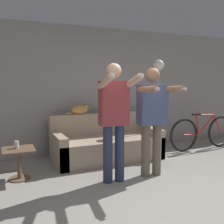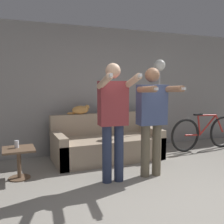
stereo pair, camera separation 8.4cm
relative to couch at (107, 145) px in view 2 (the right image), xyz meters
The scene contains 10 objects.
ground_plane 2.09m from the couch, 89.38° to the right, with size 16.00×16.00×0.00m, color gray.
wall_back 1.21m from the couch, 88.00° to the left, with size 10.00×0.05×2.60m.
couch is the anchor object (origin of this frame).
person_left 1.42m from the couch, 106.75° to the right, with size 0.52×0.69×1.74m.
person_right 1.39m from the couch, 75.49° to the right, with size 0.55×0.70×1.69m.
cat 0.86m from the couch, 139.07° to the left, with size 0.45×0.14×0.18m.
floor_lamp 1.77m from the couch, ahead, with size 0.29×0.29×1.94m.
side_table 1.70m from the couch, 163.74° to the right, with size 0.47×0.47×0.47m.
cup 1.72m from the couch, 165.39° to the right, with size 0.06×0.06×0.11m.
bicycle 2.23m from the couch, ahead, with size 1.74×0.07×0.80m.
Camera 2 is at (-1.82, -2.53, 1.48)m, focal length 42.00 mm.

